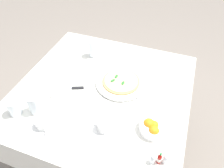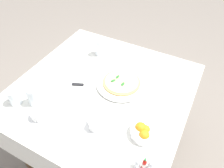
% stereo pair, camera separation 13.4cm
% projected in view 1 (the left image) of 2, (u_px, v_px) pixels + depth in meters
% --- Properties ---
extents(ground_plane, '(8.00, 8.00, 0.00)m').
position_uv_depth(ground_plane, '(105.00, 147.00, 1.87)').
color(ground_plane, slate).
extents(dining_table, '(1.08, 1.08, 0.75)m').
position_uv_depth(dining_table, '(103.00, 103.00, 1.44)').
color(dining_table, white).
rests_on(dining_table, ground_plane).
extents(pizza_plate, '(0.33, 0.33, 0.02)m').
position_uv_depth(pizza_plate, '(121.00, 82.00, 1.37)').
color(pizza_plate, white).
rests_on(pizza_plate, dining_table).
extents(pizza, '(0.24, 0.24, 0.02)m').
position_uv_depth(pizza, '(121.00, 81.00, 1.36)').
color(pizza, '#DBAD60').
rests_on(pizza, pizza_plate).
extents(coffee_cup_near_left, '(0.13, 0.13, 0.06)m').
position_uv_depth(coffee_cup_near_left, '(104.00, 126.00, 1.11)').
color(coffee_cup_near_left, white).
rests_on(coffee_cup_near_left, dining_table).
extents(coffee_cup_far_left, '(0.13, 0.13, 0.06)m').
position_uv_depth(coffee_cup_far_left, '(43.00, 124.00, 1.12)').
color(coffee_cup_far_left, white).
rests_on(coffee_cup_far_left, dining_table).
extents(water_glass_left_edge, '(0.07, 0.07, 0.12)m').
position_uv_depth(water_glass_left_edge, '(35.00, 105.00, 1.18)').
color(water_glass_left_edge, white).
rests_on(water_glass_left_edge, dining_table).
extents(water_glass_right_edge, '(0.07, 0.07, 0.13)m').
position_uv_depth(water_glass_right_edge, '(93.00, 49.00, 1.56)').
color(water_glass_right_edge, white).
rests_on(water_glass_right_edge, dining_table).
extents(water_glass_back_corner, '(0.07, 0.07, 0.10)m').
position_uv_depth(water_glass_back_corner, '(14.00, 108.00, 1.18)').
color(water_glass_back_corner, white).
rests_on(water_glass_back_corner, dining_table).
extents(napkin_folded, '(0.25, 0.19, 0.02)m').
position_uv_depth(napkin_folded, '(70.00, 90.00, 1.32)').
color(napkin_folded, white).
rests_on(napkin_folded, dining_table).
extents(dinner_knife, '(0.19, 0.09, 0.01)m').
position_uv_depth(dinner_knife, '(70.00, 88.00, 1.31)').
color(dinner_knife, silver).
rests_on(dinner_knife, napkin_folded).
extents(citrus_bowl, '(0.15, 0.15, 0.07)m').
position_uv_depth(citrus_bowl, '(153.00, 127.00, 1.11)').
color(citrus_bowl, white).
rests_on(citrus_bowl, dining_table).
extents(hot_sauce_bottle, '(0.02, 0.02, 0.08)m').
position_uv_depth(hot_sauce_bottle, '(159.00, 159.00, 0.98)').
color(hot_sauce_bottle, '#B7140F').
rests_on(hot_sauce_bottle, dining_table).
extents(salt_shaker, '(0.03, 0.03, 0.06)m').
position_uv_depth(salt_shaker, '(153.00, 159.00, 0.98)').
color(salt_shaker, white).
rests_on(salt_shaker, dining_table).
extents(pepper_shaker, '(0.03, 0.03, 0.06)m').
position_uv_depth(pepper_shaker, '(165.00, 159.00, 0.98)').
color(pepper_shaker, white).
rests_on(pepper_shaker, dining_table).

